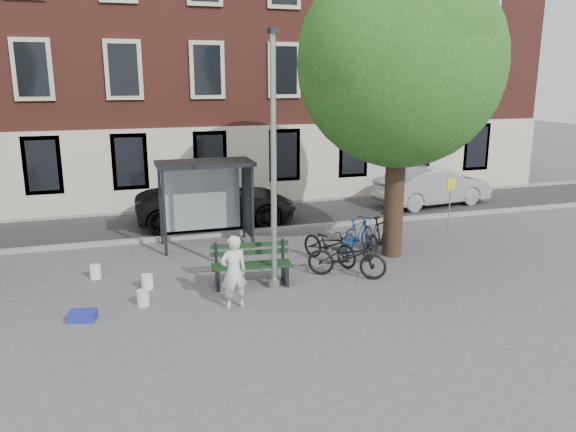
# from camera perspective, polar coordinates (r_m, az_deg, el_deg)

# --- Properties ---
(ground) EXTENTS (90.00, 90.00, 0.00)m
(ground) POSITION_cam_1_polar(r_m,az_deg,el_deg) (13.98, -1.39, -7.27)
(ground) COLOR #4C4C4F
(ground) RESTS_ON ground
(road) EXTENTS (40.00, 4.00, 0.01)m
(road) POSITION_cam_1_polar(r_m,az_deg,el_deg) (20.49, -6.81, -0.42)
(road) COLOR #28282B
(road) RESTS_ON ground
(curb_near) EXTENTS (40.00, 0.25, 0.12)m
(curb_near) POSITION_cam_1_polar(r_m,az_deg,el_deg) (18.58, -5.66, -1.72)
(curb_near) COLOR gray
(curb_near) RESTS_ON ground
(curb_far) EXTENTS (40.00, 0.25, 0.12)m
(curb_far) POSITION_cam_1_polar(r_m,az_deg,el_deg) (22.39, -7.77, 0.94)
(curb_far) COLOR gray
(curb_far) RESTS_ON ground
(building_row) EXTENTS (30.00, 8.00, 14.00)m
(building_row) POSITION_cam_1_polar(r_m,az_deg,el_deg) (25.85, -9.89, 18.08)
(building_row) COLOR brown
(building_row) RESTS_ON ground
(lamppost) EXTENTS (0.28, 0.35, 6.11)m
(lamppost) POSITION_cam_1_polar(r_m,az_deg,el_deg) (13.23, -1.46, 4.04)
(lamppost) COLOR #9EA0A3
(lamppost) RESTS_ON ground
(tree_right) EXTENTS (5.76, 5.60, 8.20)m
(tree_right) POSITION_cam_1_polar(r_m,az_deg,el_deg) (15.86, 11.63, 15.69)
(tree_right) COLOR black
(tree_right) RESTS_ON ground
(bus_shelter) EXTENTS (2.85, 1.45, 2.62)m
(bus_shelter) POSITION_cam_1_polar(r_m,az_deg,el_deg) (17.19, -7.18, 3.32)
(bus_shelter) COLOR #1E2328
(bus_shelter) RESTS_ON ground
(painter) EXTENTS (0.67, 0.48, 1.69)m
(painter) POSITION_cam_1_polar(r_m,az_deg,el_deg) (12.59, -5.54, -5.68)
(painter) COLOR silver
(painter) RESTS_ON ground
(bench) EXTENTS (2.03, 0.86, 1.02)m
(bench) POSITION_cam_1_polar(r_m,az_deg,el_deg) (14.05, -3.77, -5.16)
(bench) COLOR #1E2328
(bench) RESTS_ON ground
(bike_a) EXTENTS (2.12, 1.70, 1.08)m
(bike_a) POSITION_cam_1_polar(r_m,az_deg,el_deg) (14.59, 6.01, -4.18)
(bike_a) COLOR black
(bike_a) RESTS_ON ground
(bike_b) EXTENTS (1.67, 1.32, 1.01)m
(bike_b) POSITION_cam_1_polar(r_m,az_deg,el_deg) (16.86, 7.13, -1.82)
(bike_b) COLOR navy
(bike_b) RESTS_ON ground
(bike_c) EXTENTS (1.45, 2.11, 1.05)m
(bike_c) POSITION_cam_1_polar(r_m,az_deg,el_deg) (15.66, 4.25, -2.91)
(bike_c) COLOR black
(bike_c) RESTS_ON ground
(bike_d) EXTENTS (2.05, 1.63, 1.24)m
(bike_d) POSITION_cam_1_polar(r_m,az_deg,el_deg) (16.40, 9.54, -1.94)
(bike_d) COLOR black
(bike_d) RESTS_ON ground
(car_dark) EXTENTS (5.79, 3.05, 1.55)m
(car_dark) POSITION_cam_1_polar(r_m,az_deg,el_deg) (19.87, -7.21, 1.41)
(car_dark) COLOR black
(car_dark) RESTS_ON ground
(car_silver) EXTENTS (4.96, 2.29, 1.57)m
(car_silver) POSITION_cam_1_polar(r_m,az_deg,el_deg) (23.35, 14.47, 2.98)
(car_silver) COLOR #9C9EA3
(car_silver) RESTS_ON ground
(blue_crate) EXTENTS (0.63, 0.51, 0.20)m
(blue_crate) POSITION_cam_1_polar(r_m,az_deg,el_deg) (12.95, -20.14, -9.49)
(blue_crate) COLOR navy
(blue_crate) RESTS_ON ground
(bucket_a) EXTENTS (0.31, 0.31, 0.36)m
(bucket_a) POSITION_cam_1_polar(r_m,az_deg,el_deg) (14.26, -14.11, -6.49)
(bucket_a) COLOR white
(bucket_a) RESTS_ON ground
(bucket_b) EXTENTS (0.36, 0.36, 0.36)m
(bucket_b) POSITION_cam_1_polar(r_m,az_deg,el_deg) (13.29, -14.51, -8.07)
(bucket_b) COLOR silver
(bucket_b) RESTS_ON ground
(bucket_c) EXTENTS (0.31, 0.31, 0.36)m
(bucket_c) POSITION_cam_1_polar(r_m,az_deg,el_deg) (15.35, -18.99, -5.38)
(bucket_c) COLOR white
(bucket_c) RESTS_ON ground
(notice_sign) EXTENTS (0.32, 0.09, 1.85)m
(notice_sign) POSITION_cam_1_polar(r_m,az_deg,el_deg) (19.15, 16.16, 2.17)
(notice_sign) COLOR #9EA0A3
(notice_sign) RESTS_ON ground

